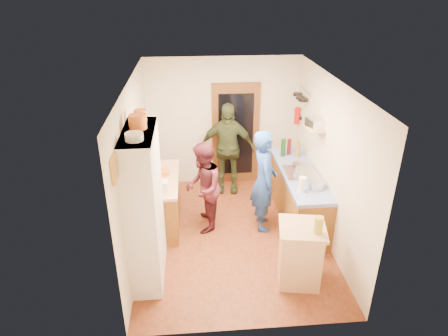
{
  "coord_description": "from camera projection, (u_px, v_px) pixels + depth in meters",
  "views": [
    {
      "loc": [
        -0.62,
        -5.54,
        3.94
      ],
      "look_at": [
        -0.14,
        0.15,
        1.19
      ],
      "focal_mm": 32.0,
      "sensor_mm": 36.0,
      "label": 1
    }
  ],
  "objects": [
    {
      "name": "orange_pot_b",
      "position": [
        140.0,
        115.0,
        5.29
      ],
      "size": [
        0.17,
        0.17,
        0.15
      ],
      "primitive_type": "cylinder",
      "color": "orange",
      "rests_on": "hutch_top_shelf"
    },
    {
      "name": "left_counter_top",
      "position": [
        159.0,
        179.0,
        6.66
      ],
      "size": [
        0.64,
        1.44,
        0.05
      ],
      "primitive_type": "cube",
      "color": "tan",
      "rests_on": "left_counter_base"
    },
    {
      "name": "ceiling",
      "position": [
        235.0,
        81.0,
        5.59
      ],
      "size": [
        3.0,
        4.0,
        0.02
      ],
      "primitive_type": "cube",
      "color": "silver",
      "rests_on": "ground"
    },
    {
      "name": "wall_back",
      "position": [
        223.0,
        122.0,
        7.97
      ],
      "size": [
        3.0,
        0.02,
        2.6
      ],
      "primitive_type": "cube",
      "color": "beige",
      "rests_on": "ground"
    },
    {
      "name": "pan_hang_a",
      "position": [
        303.0,
        100.0,
        7.21
      ],
      "size": [
        0.18,
        0.18,
        0.05
      ],
      "primitive_type": "cylinder",
      "color": "black",
      "rests_on": "pan_rail"
    },
    {
      "name": "right_counter_base",
      "position": [
        297.0,
        195.0,
        7.09
      ],
      "size": [
        0.6,
        2.2,
        0.84
      ],
      "primitive_type": "cube",
      "color": "olive",
      "rests_on": "ground"
    },
    {
      "name": "mixing_bowl",
      "position": [
        316.0,
        185.0,
        6.33
      ],
      "size": [
        0.35,
        0.35,
        0.11
      ],
      "primitive_type": "cylinder",
      "rotation": [
        0.0,
        0.0,
        0.29
      ],
      "color": "silver",
      "rests_on": "right_counter_top"
    },
    {
      "name": "cutting_board",
      "position": [
        299.0,
        225.0,
        5.4
      ],
      "size": [
        0.39,
        0.34,
        0.02
      ],
      "primitive_type": "cube",
      "rotation": [
        0.0,
        0.0,
        -0.17
      ],
      "color": "white",
      "rests_on": "island_top"
    },
    {
      "name": "wall_right",
      "position": [
        329.0,
        162.0,
        6.28
      ],
      "size": [
        0.02,
        4.0,
        2.6
      ],
      "primitive_type": "cube",
      "color": "beige",
      "rests_on": "ground"
    },
    {
      "name": "person_left",
      "position": [
        205.0,
        187.0,
        6.63
      ],
      "size": [
        0.66,
        0.81,
        1.56
      ],
      "primitive_type": "imported",
      "rotation": [
        0.0,
        0.0,
        -1.66
      ],
      "color": "#4C1B25",
      "rests_on": "ground"
    },
    {
      "name": "bottle_c",
      "position": [
        298.0,
        149.0,
        7.36
      ],
      "size": [
        0.08,
        0.08,
        0.31
      ],
      "primitive_type": "cylinder",
      "rotation": [
        0.0,
        0.0,
        -0.04
      ],
      "color": "olive",
      "rests_on": "right_counter_top"
    },
    {
      "name": "island_top",
      "position": [
        303.0,
        228.0,
        5.35
      ],
      "size": [
        0.72,
        0.72,
        0.05
      ],
      "primitive_type": "cube",
      "rotation": [
        0.0,
        0.0,
        -0.17
      ],
      "color": "tan",
      "rests_on": "island_base"
    },
    {
      "name": "person_hob",
      "position": [
        266.0,
        181.0,
        6.58
      ],
      "size": [
        0.43,
        0.65,
        1.76
      ],
      "primitive_type": "imported",
      "rotation": [
        0.0,
        0.0,
        1.55
      ],
      "color": "#22459C",
      "rests_on": "ground"
    },
    {
      "name": "oil_jar",
      "position": [
        318.0,
        225.0,
        5.17
      ],
      "size": [
        0.14,
        0.14,
        0.24
      ],
      "primitive_type": "cylinder",
      "rotation": [
        0.0,
        0.0,
        -0.17
      ],
      "color": "#AD9E2D",
      "rests_on": "island_top"
    },
    {
      "name": "island_base",
      "position": [
        300.0,
        256.0,
        5.55
      ],
      "size": [
        0.64,
        0.64,
        0.86
      ],
      "primitive_type": "cube",
      "rotation": [
        0.0,
        0.0,
        -0.17
      ],
      "color": "tan",
      "rests_on": "ground"
    },
    {
      "name": "chopping_board",
      "position": [
        162.0,
        165.0,
        7.07
      ],
      "size": [
        0.35,
        0.3,
        0.02
      ],
      "primitive_type": "cube",
      "rotation": [
        0.0,
        0.0,
        0.29
      ],
      "color": "tan",
      "rests_on": "left_counter_top"
    },
    {
      "name": "right_counter_top",
      "position": [
        299.0,
        173.0,
        6.89
      ],
      "size": [
        0.62,
        2.22,
        0.06
      ],
      "primitive_type": "cube",
      "color": "#1A36B7",
      "rests_on": "right_counter_base"
    },
    {
      "name": "kettle",
      "position": [
        155.0,
        179.0,
        6.43
      ],
      "size": [
        0.19,
        0.19,
        0.17
      ],
      "primitive_type": "cylinder",
      "rotation": [
        0.0,
        0.0,
        0.32
      ],
      "color": "white",
      "rests_on": "left_counter_top"
    },
    {
      "name": "bottle_a",
      "position": [
        283.0,
        148.0,
        7.39
      ],
      "size": [
        0.1,
        0.1,
        0.34
      ],
      "primitive_type": "cylinder",
      "rotation": [
        0.0,
        0.0,
        0.18
      ],
      "color": "#143F14",
      "rests_on": "right_counter_top"
    },
    {
      "name": "floor",
      "position": [
        233.0,
        235.0,
        6.73
      ],
      "size": [
        3.0,
        4.0,
        0.02
      ],
      "primitive_type": "cube",
      "color": "brown",
      "rests_on": "ground"
    },
    {
      "name": "wall_shelf",
      "position": [
        315.0,
        128.0,
        6.5
      ],
      "size": [
        0.26,
        0.42,
        0.03
      ],
      "primitive_type": "cube",
      "color": "tan",
      "rests_on": "wall_right"
    },
    {
      "name": "person_back",
      "position": [
        228.0,
        148.0,
        7.76
      ],
      "size": [
        1.12,
        0.59,
        1.82
      ],
      "primitive_type": "imported",
      "rotation": [
        0.0,
        0.0,
        -0.14
      ],
      "color": "#303A1F",
      "rests_on": "ground"
    },
    {
      "name": "orange_bowl",
      "position": [
        164.0,
        173.0,
        6.74
      ],
      "size": [
        0.21,
        0.21,
        0.08
      ],
      "primitive_type": "cylinder",
      "rotation": [
        0.0,
        0.0,
        -0.17
      ],
      "color": "orange",
      "rests_on": "left_counter_top"
    },
    {
      "name": "bottle_b",
      "position": [
        289.0,
        147.0,
        7.48
      ],
      "size": [
        0.08,
        0.08,
        0.3
      ],
      "primitive_type": "cylinder",
      "rotation": [
        0.0,
        0.0,
        -0.08
      ],
      "color": "#591419",
      "rests_on": "right_counter_top"
    },
    {
      "name": "hutch_top_shelf",
      "position": [
        138.0,
        133.0,
        4.96
      ],
      "size": [
        0.4,
        1.14,
        0.04
      ],
      "primitive_type": "cube",
      "color": "white",
      "rests_on": "hutch_body"
    },
    {
      "name": "ext_bracket",
      "position": [
        300.0,
        118.0,
        7.73
      ],
      "size": [
        0.06,
        0.1,
        0.04
      ],
      "primitive_type": "cube",
      "color": "black",
      "rests_on": "wall_right"
    },
    {
      "name": "picture_frame",
      "position": [
        114.0,
        169.0,
        4.33
      ],
      "size": [
        0.03,
        0.25,
        0.3
      ],
      "primitive_type": "cube",
      "color": "gold",
      "rests_on": "wall_left"
    },
    {
      "name": "wall_front",
      "position": [
        253.0,
        244.0,
        4.36
      ],
      "size": [
        3.0,
        0.02,
        2.6
      ],
      "primitive_type": "cube",
      "color": "beige",
      "rests_on": "ground"
    },
    {
      "name": "pan_hang_b",
      "position": [
        300.0,
        98.0,
        7.4
      ],
      "size": [
        0.16,
        0.16,
        0.05
      ],
      "primitive_type": "cylinder",
      "color": "black",
      "rests_on": "pan_rail"
    },
    {
      "name": "fire_extinguisher",
      "position": [
        297.0,
        116.0,
        7.71
      ],
      "size": [
        0.11,
        0.11,
        0.32
      ],
      "primitive_type": "cylinder",
      "color": "red",
      "rests_on": "wall_right"
    },
    {
      "name": "door_glass",
      "position": [
        236.0,
        135.0,
        8.03
      ],
      "size": [
        0.7,
        0.02,
        1.7
      ],
      "primitive_type": "cube",
      "color": "black",
      "rests_on": "door_frame"
    },
    {
      "name": "pot_on_hob",
      "position": [
        298.0,
        167.0,
        6.79
      ],
      "size": [
        0.2,
        0.2,
        0.13
      ],
      "primitive_type": "cylinder",
      "color": "silver",
      "rests_on": "hob"
    },
    {
      "name": "orange_pot_a",
      "position": [
        138.0,
        122.0,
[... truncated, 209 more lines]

